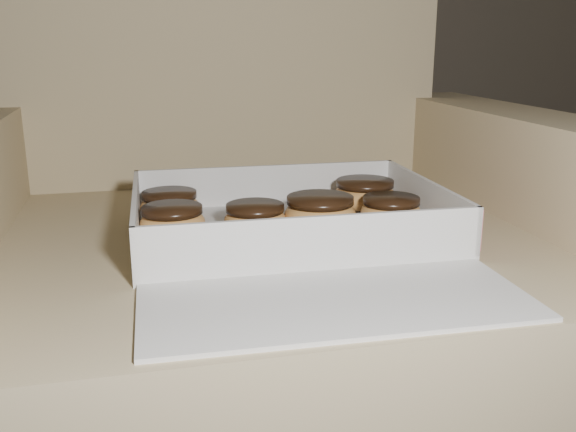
# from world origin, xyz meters

# --- Properties ---
(armchair) EXTENTS (0.95, 0.81, 1.00)m
(armchair) POSITION_xyz_m (-0.40, 1.08, 0.31)
(armchair) COLOR tan
(armchair) RESTS_ON floor
(bakery_box) EXTENTS (0.41, 0.48, 0.07)m
(bakery_box) POSITION_xyz_m (-0.38, 0.93, 0.46)
(bakery_box) COLOR silver
(bakery_box) RESTS_ON armchair
(donut_a) EXTENTS (0.09, 0.09, 0.05)m
(donut_a) POSITION_xyz_m (-0.24, 1.05, 0.48)
(donut_a) COLOR #E69650
(donut_a) RESTS_ON bakery_box
(donut_b) EXTENTS (0.08, 0.08, 0.04)m
(donut_b) POSITION_xyz_m (-0.53, 1.06, 0.48)
(donut_b) COLOR #E69650
(donut_b) RESTS_ON bakery_box
(donut_c) EXTENTS (0.08, 0.08, 0.04)m
(donut_c) POSITION_xyz_m (-0.24, 0.96, 0.48)
(donut_c) COLOR #E69650
(donut_c) RESTS_ON bakery_box
(donut_d) EXTENTS (0.10, 0.10, 0.05)m
(donut_d) POSITION_xyz_m (-0.34, 0.96, 0.48)
(donut_d) COLOR #E69650
(donut_d) RESTS_ON bakery_box
(donut_e) EXTENTS (0.08, 0.08, 0.04)m
(donut_e) POSITION_xyz_m (-0.43, 0.97, 0.48)
(donut_e) COLOR #E69650
(donut_e) RESTS_ON bakery_box
(donut_f) EXTENTS (0.08, 0.08, 0.04)m
(donut_f) POSITION_xyz_m (-0.53, 0.98, 0.48)
(donut_f) COLOR #E69650
(donut_f) RESTS_ON bakery_box
(crumb_a) EXTENTS (0.01, 0.01, 0.00)m
(crumb_a) POSITION_xyz_m (-0.49, 0.94, 0.46)
(crumb_a) COLOR black
(crumb_a) RESTS_ON bakery_box
(crumb_b) EXTENTS (0.01, 0.01, 0.00)m
(crumb_b) POSITION_xyz_m (-0.30, 0.88, 0.46)
(crumb_b) COLOR black
(crumb_b) RESTS_ON bakery_box
(crumb_c) EXTENTS (0.01, 0.01, 0.00)m
(crumb_c) POSITION_xyz_m (-0.30, 0.89, 0.46)
(crumb_c) COLOR black
(crumb_c) RESTS_ON bakery_box
(crumb_d) EXTENTS (0.01, 0.01, 0.00)m
(crumb_d) POSITION_xyz_m (-0.48, 0.93, 0.46)
(crumb_d) COLOR black
(crumb_d) RESTS_ON bakery_box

